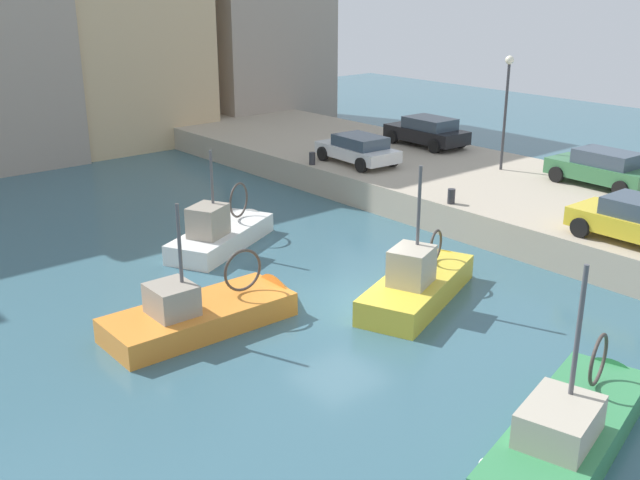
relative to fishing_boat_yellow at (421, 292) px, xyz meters
name	(u,v)px	position (x,y,z in m)	size (l,w,h in m)	color
water_surface	(338,303)	(-2.23, 1.26, -0.14)	(80.00, 80.00, 0.00)	#386070
quay_wall	(560,210)	(9.27, 1.26, 0.46)	(9.00, 56.00, 1.20)	#ADA08C
fishing_boat_yellow	(421,292)	(0.00, 0.00, 0.00)	(6.09, 3.70, 4.94)	gold
fishing_boat_orange	(213,321)	(-5.79, 2.44, -0.04)	(6.00, 2.37, 4.57)	orange
fishing_boat_green	(573,435)	(-3.14, -7.09, -0.01)	(6.88, 3.29, 4.91)	#388951
fishing_boat_white	(226,240)	(-1.86, 7.72, 0.01)	(5.70, 3.94, 4.39)	white
parked_car_white	(358,149)	(6.78, 10.05, 1.73)	(2.21, 4.11, 1.29)	silver
parked_car_green	(602,168)	(11.55, 0.99, 1.80)	(2.05, 4.24, 1.46)	#387547
parked_car_yellow	(638,220)	(6.24, -3.29, 1.79)	(2.04, 3.96, 1.41)	gold
parked_car_black	(427,131)	(11.94, 10.60, 1.79)	(2.15, 4.25, 1.42)	black
mooring_bollard_mid	(451,196)	(5.12, 3.26, 1.34)	(0.28, 0.28, 0.55)	#2D2D33
mooring_bollard_north	(312,158)	(5.12, 11.26, 1.34)	(0.28, 0.28, 0.55)	#2D2D33
quay_streetlamp	(507,94)	(10.77, 5.25, 4.32)	(0.36, 0.36, 4.83)	#38383D
waterfront_building_west_mid	(250,5)	(13.23, 27.17, 7.25)	(8.45, 8.08, 14.74)	#A39384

